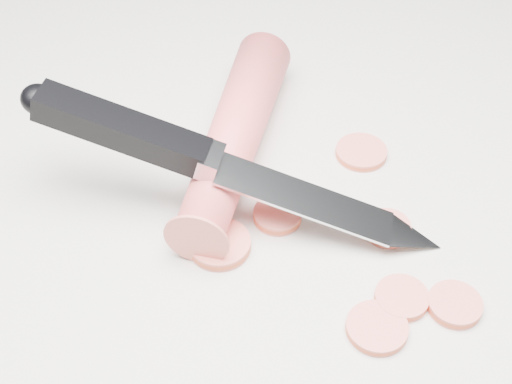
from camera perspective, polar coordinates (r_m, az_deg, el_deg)
ground at (r=0.48m, az=2.69°, el=-0.14°), size 2.40×2.40×0.00m
carrot at (r=0.49m, az=-1.69°, el=4.59°), size 0.17×0.15×0.04m
carrot_slice_0 at (r=0.44m, az=-2.93°, el=-4.19°), size 0.04×0.04×0.01m
carrot_slice_1 at (r=0.43m, az=11.58°, el=-8.29°), size 0.03×0.03×0.01m
carrot_slice_2 at (r=0.46m, az=1.73°, el=-1.86°), size 0.03×0.03×0.01m
carrot_slice_3 at (r=0.43m, az=15.61°, el=-8.67°), size 0.03×0.03×0.01m
carrot_slice_4 at (r=0.51m, az=8.42°, el=3.17°), size 0.04×0.04×0.01m
carrot_slice_5 at (r=0.45m, az=-3.88°, el=-3.33°), size 0.03×0.03×0.01m
carrot_slice_6 at (r=0.46m, az=10.47°, el=-2.87°), size 0.03×0.03×0.01m
carrot_slice_7 at (r=0.41m, az=9.66°, el=-10.66°), size 0.04×0.04×0.01m
kitchen_knife at (r=0.44m, az=-1.77°, el=2.15°), size 0.20×0.22×0.08m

